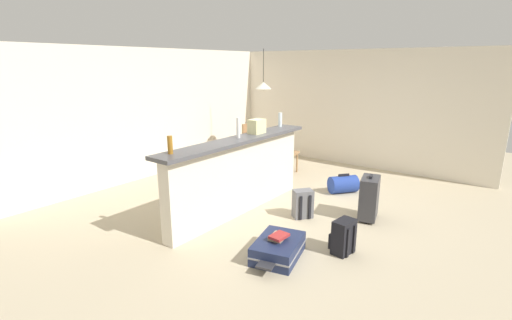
# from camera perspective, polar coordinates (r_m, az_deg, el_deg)

# --- Properties ---
(ground_plane) EXTENTS (13.00, 13.00, 0.05)m
(ground_plane) POSITION_cam_1_polar(r_m,az_deg,el_deg) (5.94, 4.16, -7.27)
(ground_plane) COLOR #BCAD8E
(wall_back) EXTENTS (6.60, 0.10, 2.50)m
(wall_back) POSITION_cam_1_polar(r_m,az_deg,el_deg) (7.66, -15.27, 7.12)
(wall_back) COLOR silver
(wall_back) RESTS_ON ground_plane
(wall_right) EXTENTS (0.10, 6.00, 2.50)m
(wall_right) POSITION_cam_1_polar(r_m,az_deg,el_deg) (8.41, 14.10, 7.84)
(wall_right) COLOR silver
(wall_right) RESTS_ON ground_plane
(partition_half_wall) EXTENTS (2.80, 0.20, 1.10)m
(partition_half_wall) POSITION_cam_1_polar(r_m,az_deg,el_deg) (5.50, -2.66, -2.75)
(partition_half_wall) COLOR silver
(partition_half_wall) RESTS_ON ground_plane
(bar_countertop) EXTENTS (2.96, 0.40, 0.05)m
(bar_countertop) POSITION_cam_1_polar(r_m,az_deg,el_deg) (5.35, -2.74, 3.10)
(bar_countertop) COLOR #4C4C51
(bar_countertop) RESTS_ON partition_half_wall
(bottle_amber) EXTENTS (0.06, 0.06, 0.22)m
(bottle_amber) POSITION_cam_1_polar(r_m,az_deg,el_deg) (4.52, -13.25, 2.31)
(bottle_amber) COLOR #9E661E
(bottle_amber) RESTS_ON bar_countertop
(bottle_white) EXTENTS (0.06, 0.06, 0.30)m
(bottle_white) POSITION_cam_1_polar(r_m,az_deg,el_deg) (5.36, -2.77, 5.02)
(bottle_white) COLOR silver
(bottle_white) RESTS_ON bar_countertop
(bottle_clear) EXTENTS (0.07, 0.07, 0.24)m
(bottle_clear) POSITION_cam_1_polar(r_m,az_deg,el_deg) (6.35, 3.79, 6.28)
(bottle_clear) COLOR silver
(bottle_clear) RESTS_ON bar_countertop
(grocery_bag) EXTENTS (0.26, 0.18, 0.22)m
(grocery_bag) POSITION_cam_1_polar(r_m,az_deg,el_deg) (5.73, 0.11, 5.26)
(grocery_bag) COLOR beige
(grocery_bag) RESTS_ON bar_countertop
(dining_table) EXTENTS (1.10, 0.80, 0.74)m
(dining_table) POSITION_cam_1_polar(r_m,az_deg,el_deg) (7.85, 0.96, 3.34)
(dining_table) COLOR brown
(dining_table) RESTS_ON ground_plane
(dining_chair_near_partition) EXTENTS (0.46, 0.46, 0.93)m
(dining_chair_near_partition) POSITION_cam_1_polar(r_m,az_deg,el_deg) (7.55, 4.32, 1.82)
(dining_chair_near_partition) COLOR #9E754C
(dining_chair_near_partition) RESTS_ON ground_plane
(dining_chair_far_side) EXTENTS (0.40, 0.40, 0.93)m
(dining_chair_far_side) POSITION_cam_1_polar(r_m,az_deg,el_deg) (8.25, -1.72, 2.97)
(dining_chair_far_side) COLOR #9E754C
(dining_chair_far_side) RESTS_ON ground_plane
(pendant_lamp) EXTENTS (0.34, 0.34, 0.85)m
(pendant_lamp) POSITION_cam_1_polar(r_m,az_deg,el_deg) (7.81, 1.16, 11.54)
(pendant_lamp) COLOR black
(suitcase_flat_navy) EXTENTS (0.88, 0.65, 0.22)m
(suitcase_flat_navy) POSITION_cam_1_polar(r_m,az_deg,el_deg) (4.41, 3.46, -13.60)
(suitcase_flat_navy) COLOR #1E284C
(suitcase_flat_navy) RESTS_ON ground_plane
(backpack_grey) EXTENTS (0.34, 0.34, 0.42)m
(backpack_grey) POSITION_cam_1_polar(r_m,az_deg,el_deg) (5.46, 7.26, -6.82)
(backpack_grey) COLOR slate
(backpack_grey) RESTS_ON ground_plane
(duffel_bag_blue) EXTENTS (0.56, 0.53, 0.34)m
(duffel_bag_blue) POSITION_cam_1_polar(r_m,az_deg,el_deg) (6.62, 13.43, -3.69)
(duffel_bag_blue) COLOR #233D93
(duffel_bag_blue) RESTS_ON ground_plane
(backpack_black) EXTENTS (0.30, 0.28, 0.42)m
(backpack_black) POSITION_cam_1_polar(r_m,az_deg,el_deg) (4.57, 13.40, -11.60)
(backpack_black) COLOR black
(backpack_black) RESTS_ON ground_plane
(suitcase_upright_charcoal) EXTENTS (0.48, 0.34, 0.67)m
(suitcase_upright_charcoal) POSITION_cam_1_polar(r_m,az_deg,el_deg) (5.55, 17.21, -5.61)
(suitcase_upright_charcoal) COLOR #38383D
(suitcase_upright_charcoal) RESTS_ON ground_plane
(book_stack) EXTENTS (0.27, 0.22, 0.07)m
(book_stack) POSITION_cam_1_polar(r_m,az_deg,el_deg) (4.35, 3.51, -11.80)
(book_stack) COLOR tan
(book_stack) RESTS_ON suitcase_flat_navy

